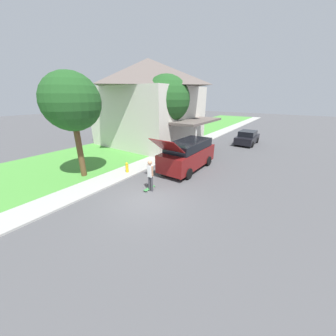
# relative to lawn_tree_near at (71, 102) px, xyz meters

# --- Properties ---
(ground_plane) EXTENTS (120.00, 120.00, 0.00)m
(ground_plane) POSITION_rel_lawn_tree_near_xyz_m (5.39, 0.20, -4.71)
(ground_plane) COLOR #49494C
(lawn) EXTENTS (10.00, 80.00, 0.08)m
(lawn) POSITION_rel_lawn_tree_near_xyz_m (-2.61, 6.20, -4.67)
(lawn) COLOR #478E38
(lawn) RESTS_ON ground_plane
(sidewalk) EXTENTS (1.80, 80.00, 0.10)m
(sidewalk) POSITION_rel_lawn_tree_near_xyz_m (1.79, 6.20, -4.66)
(sidewalk) COLOR #9E9E99
(sidewalk) RESTS_ON ground_plane
(house) EXTENTS (12.03, 9.43, 8.52)m
(house) POSITION_rel_lawn_tree_near_xyz_m (-2.57, 10.02, -0.22)
(house) COLOR beige
(house) RESTS_ON lawn
(lawn_tree_near) EXTENTS (3.39, 3.39, 6.36)m
(lawn_tree_near) POSITION_rel_lawn_tree_near_xyz_m (0.00, 0.00, 0.00)
(lawn_tree_near) COLOR brown
(lawn_tree_near) RESTS_ON lawn
(lawn_tree_far) EXTENTS (4.23, 4.23, 6.81)m
(lawn_tree_far) POSITION_rel_lawn_tree_near_xyz_m (0.83, 8.40, 0.05)
(lawn_tree_far) COLOR brown
(lawn_tree_far) RESTS_ON lawn
(suv_parked) EXTENTS (2.17, 5.75, 2.75)m
(suv_parked) POSITION_rel_lawn_tree_near_xyz_m (4.97, 5.24, -3.60)
(suv_parked) COLOR maroon
(suv_parked) RESTS_ON ground_plane
(car_down_street) EXTENTS (1.93, 4.13, 1.48)m
(car_down_street) POSITION_rel_lawn_tree_near_xyz_m (6.62, 15.82, -3.99)
(car_down_street) COLOR black
(car_down_street) RESTS_ON ground_plane
(skateboarder) EXTENTS (0.41, 0.24, 1.82)m
(skateboarder) POSITION_rel_lawn_tree_near_xyz_m (4.98, 1.02, -3.69)
(skateboarder) COLOR #38383D
(skateboarder) RESTS_ON ground_plane
(skateboard) EXTENTS (0.23, 0.83, 0.10)m
(skateboard) POSITION_rel_lawn_tree_near_xyz_m (4.83, 1.08, -4.63)
(skateboard) COLOR #337F3D
(skateboard) RESTS_ON ground_plane
(fire_hydrant) EXTENTS (0.20, 0.20, 0.71)m
(fire_hydrant) POSITION_rel_lawn_tree_near_xyz_m (1.99, 2.04, -4.27)
(fire_hydrant) COLOR gold
(fire_hydrant) RESTS_ON sidewalk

